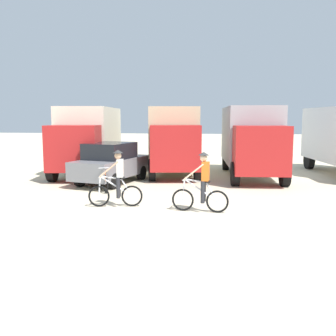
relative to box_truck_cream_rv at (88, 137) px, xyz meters
name	(u,v)px	position (x,y,z in m)	size (l,w,h in m)	color
ground_plane	(152,229)	(5.01, -9.51, -1.87)	(120.00, 120.00, 0.00)	beige
box_truck_cream_rv	(88,137)	(0.00, 0.00, 0.00)	(3.07, 6.96, 3.35)	beige
box_truck_tan_camper	(173,136)	(4.24, 0.77, 0.00)	(3.38, 7.03, 3.35)	#CCB78E
box_truck_grey_hauler	(251,138)	(8.16, -0.02, 0.00)	(2.79, 6.89, 3.35)	#9E9EA3
sedan_parked	(111,163)	(2.02, -2.84, -0.99)	(2.73, 4.50, 1.76)	slate
cyclist_orange_shirt	(117,180)	(3.46, -7.20, -1.03)	(1.71, 0.55, 1.82)	black
cyclist_cowboy_hat	(202,184)	(6.17, -7.55, -1.03)	(1.73, 0.52, 1.82)	black
bicycle_spare	(103,181)	(2.18, -4.62, -1.48)	(0.90, 1.54, 0.97)	black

